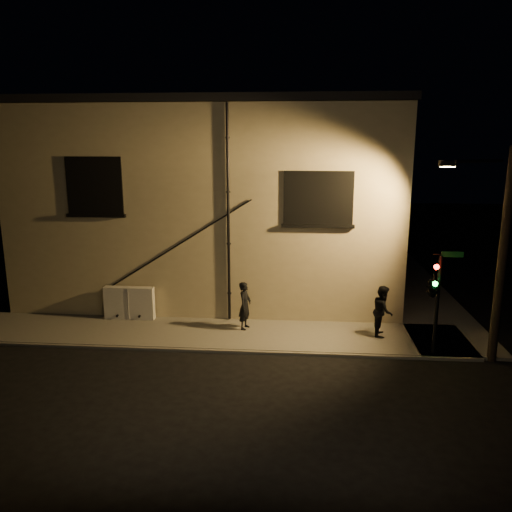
# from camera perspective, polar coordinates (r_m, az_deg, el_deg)

# --- Properties ---
(ground) EXTENTS (90.00, 90.00, 0.00)m
(ground) POSITION_cam_1_polar(r_m,az_deg,el_deg) (17.30, 1.69, -11.09)
(ground) COLOR black
(sidewalk) EXTENTS (21.00, 16.00, 0.12)m
(sidewalk) POSITION_cam_1_polar(r_m,az_deg,el_deg) (21.36, 5.61, -6.25)
(sidewalk) COLOR #615F57
(sidewalk) RESTS_ON ground
(building) EXTENTS (16.20, 12.23, 8.80)m
(building) POSITION_cam_1_polar(r_m,az_deg,el_deg) (25.22, -4.03, 6.84)
(building) COLOR #BEAF88
(building) RESTS_ON ground
(utility_cabinet) EXTENTS (1.99, 0.34, 1.31)m
(utility_cabinet) POSITION_cam_1_polar(r_m,az_deg,el_deg) (20.60, -14.26, -5.22)
(utility_cabinet) COLOR beige
(utility_cabinet) RESTS_ON sidewalk
(pedestrian_a) EXTENTS (0.59, 0.75, 1.82)m
(pedestrian_a) POSITION_cam_1_polar(r_m,az_deg,el_deg) (18.86, -1.28, -5.68)
(pedestrian_a) COLOR black
(pedestrian_a) RESTS_ON sidewalk
(pedestrian_b) EXTENTS (0.85, 1.01, 1.87)m
(pedestrian_b) POSITION_cam_1_polar(r_m,az_deg,el_deg) (18.79, 14.29, -6.08)
(pedestrian_b) COLOR black
(pedestrian_b) RESTS_ON sidewalk
(traffic_signal) EXTENTS (1.35, 2.05, 3.47)m
(traffic_signal) POSITION_cam_1_polar(r_m,az_deg,el_deg) (17.22, 19.60, -3.27)
(traffic_signal) COLOR black
(traffic_signal) RESTS_ON sidewalk
(streetlamp_pole) EXTENTS (2.02, 1.38, 6.93)m
(streetlamp_pole) POSITION_cam_1_polar(r_m,az_deg,el_deg) (17.48, 26.02, 0.58)
(streetlamp_pole) COLOR black
(streetlamp_pole) RESTS_ON ground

